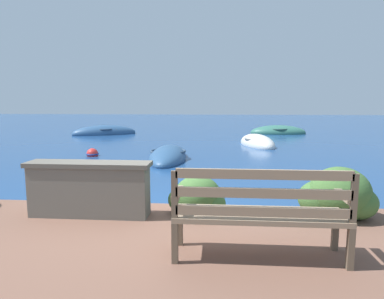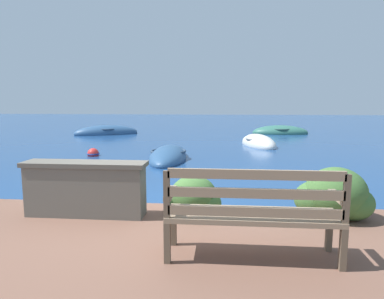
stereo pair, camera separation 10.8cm
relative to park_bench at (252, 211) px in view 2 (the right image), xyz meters
name	(u,v)px [view 2 (the right image)]	position (x,y,z in m)	size (l,w,h in m)	color
ground_plane	(149,217)	(-1.41, 1.73, -0.71)	(80.00, 80.00, 0.00)	navy
park_bench	(252,211)	(0.00, 0.00, 0.00)	(1.69, 0.48, 0.93)	brown
stone_wall	(86,188)	(-2.13, 1.12, -0.11)	(1.66, 0.39, 0.73)	#666056
hedge_clump_left	(68,193)	(-2.52, 1.41, -0.27)	(0.72, 0.52, 0.49)	#2D5628
hedge_clump_centre	(193,198)	(-0.69, 1.27, -0.25)	(0.79, 0.57, 0.54)	#426B33
hedge_clump_right	(334,196)	(1.18, 1.31, -0.19)	(1.00, 0.72, 0.68)	#426B33
rowboat_nearest	(168,157)	(-1.95, 6.98, -0.65)	(1.19, 3.15, 0.68)	#2D517A
rowboat_mid	(258,144)	(1.11, 10.45, -0.64)	(1.68, 2.73, 0.79)	silver
rowboat_far	(107,133)	(-6.45, 14.34, -0.63)	(3.42, 2.51, 0.87)	#2D517A
rowboat_outer	(280,133)	(2.77, 15.55, -0.64)	(2.98, 1.32, 0.80)	#336B5B
mooring_buoy	(93,154)	(-4.48, 7.38, -0.64)	(0.40, 0.40, 0.37)	red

